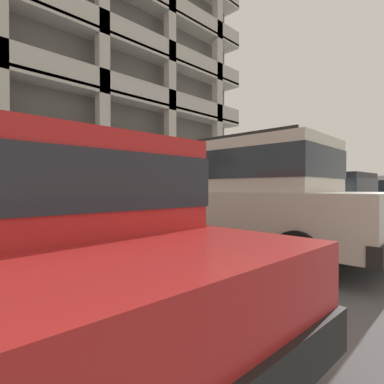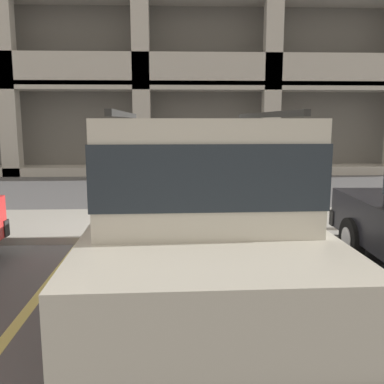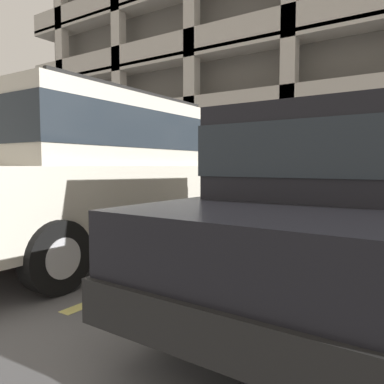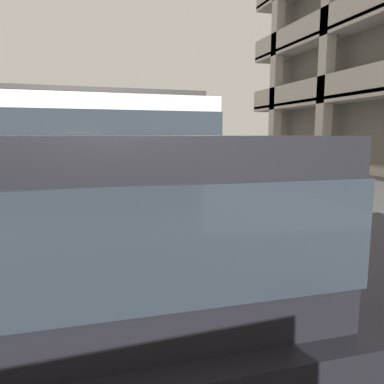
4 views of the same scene
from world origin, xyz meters
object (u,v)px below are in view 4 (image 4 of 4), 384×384
at_px(silver_suv, 89,172).
at_px(parking_meter_near, 269,161).
at_px(red_sedan, 61,170).
at_px(dark_hatchback, 99,292).

bearing_deg(silver_suv, parking_meter_near, 87.78).
distance_m(red_sedan, dark_hatchback, 6.65).
xyz_separation_m(red_sedan, dark_hatchback, (6.63, 0.43, 0.00)).
height_order(red_sedan, parking_meter_near, red_sedan).
bearing_deg(parking_meter_near, red_sedan, -140.49).
bearing_deg(silver_suv, dark_hatchback, -2.32).
distance_m(dark_hatchback, parking_meter_near, 3.98).
xyz_separation_m(dark_hatchback, parking_meter_near, (-3.06, 2.52, 0.35)).
bearing_deg(dark_hatchback, red_sedan, -175.05).
distance_m(silver_suv, red_sedan, 3.58).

